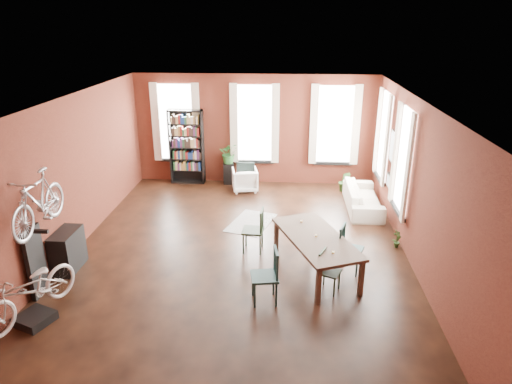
# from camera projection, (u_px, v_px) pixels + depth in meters

# --- Properties ---
(room) EXTENTS (9.00, 9.04, 3.22)m
(room) POSITION_uv_depth(u_px,v_px,m) (253.00, 147.00, 9.48)
(room) COLOR black
(room) RESTS_ON ground
(dining_table) EXTENTS (1.76, 2.41, 0.75)m
(dining_table) POSITION_uv_depth(u_px,v_px,m) (315.00, 254.00, 8.83)
(dining_table) COLOR #4C392D
(dining_table) RESTS_ON ground
(dining_chair_a) EXTENTS (0.52, 0.52, 0.99)m
(dining_chair_a) POSITION_uv_depth(u_px,v_px,m) (264.00, 276.00, 7.84)
(dining_chair_a) COLOR #193737
(dining_chair_a) RESTS_ON ground
(dining_chair_b) EXTENTS (0.47, 0.47, 0.95)m
(dining_chair_b) POSITION_uv_depth(u_px,v_px,m) (253.00, 230.00, 9.59)
(dining_chair_b) COLOR black
(dining_chair_b) RESTS_ON ground
(dining_chair_c) EXTENTS (0.47, 0.47, 0.78)m
(dining_chair_c) POSITION_uv_depth(u_px,v_px,m) (330.00, 272.00, 8.18)
(dining_chair_c) COLOR #1C2F1B
(dining_chair_c) RESTS_ON ground
(dining_chair_d) EXTENTS (0.55, 0.55, 0.93)m
(dining_chair_d) POSITION_uv_depth(u_px,v_px,m) (351.00, 249.00, 8.81)
(dining_chair_d) COLOR #193836
(dining_chair_d) RESTS_ON ground
(bookshelf) EXTENTS (1.00, 0.32, 2.20)m
(bookshelf) POSITION_uv_depth(u_px,v_px,m) (187.00, 147.00, 13.43)
(bookshelf) COLOR black
(bookshelf) RESTS_ON ground
(white_armchair) EXTENTS (0.80, 0.77, 0.71)m
(white_armchair) POSITION_uv_depth(u_px,v_px,m) (245.00, 179.00, 13.04)
(white_armchair) COLOR white
(white_armchair) RESTS_ON ground
(cream_sofa) EXTENTS (0.61, 2.08, 0.81)m
(cream_sofa) POSITION_uv_depth(u_px,v_px,m) (363.00, 194.00, 11.76)
(cream_sofa) COLOR beige
(cream_sofa) RESTS_ON ground
(striped_rug) EXTENTS (1.25, 1.60, 0.01)m
(striped_rug) POSITION_uv_depth(u_px,v_px,m) (251.00, 223.00, 11.07)
(striped_rug) COLOR black
(striped_rug) RESTS_ON ground
(bike_trainer) EXTENTS (0.66, 0.66, 0.15)m
(bike_trainer) POSITION_uv_depth(u_px,v_px,m) (35.00, 319.00, 7.42)
(bike_trainer) COLOR black
(bike_trainer) RESTS_ON ground
(bike_wall_rack) EXTENTS (0.16, 0.60, 1.30)m
(bike_wall_rack) POSITION_uv_depth(u_px,v_px,m) (36.00, 262.00, 7.99)
(bike_wall_rack) COLOR black
(bike_wall_rack) RESTS_ON ground
(console_table) EXTENTS (0.40, 0.80, 0.80)m
(console_table) POSITION_uv_depth(u_px,v_px,m) (68.00, 250.00, 8.91)
(console_table) COLOR black
(console_table) RESTS_ON ground
(plant_stand) EXTENTS (0.35, 0.35, 0.63)m
(plant_stand) POSITION_uv_depth(u_px,v_px,m) (229.00, 173.00, 13.63)
(plant_stand) COLOR black
(plant_stand) RESTS_ON ground
(plant_by_sofa) EXTENTS (0.41, 0.64, 0.27)m
(plant_by_sofa) POSITION_uv_depth(u_px,v_px,m) (344.00, 187.00, 13.05)
(plant_by_sofa) COLOR #2D5823
(plant_by_sofa) RESTS_ON ground
(plant_small) EXTENTS (0.42, 0.43, 0.14)m
(plant_small) POSITION_uv_depth(u_px,v_px,m) (396.00, 244.00, 9.86)
(plant_small) COLOR #2A5120
(plant_small) RESTS_ON ground
(bicycle_floor) EXTENTS (0.91, 1.10, 1.79)m
(bicycle_floor) POSITION_uv_depth(u_px,v_px,m) (26.00, 267.00, 7.06)
(bicycle_floor) COLOR beige
(bicycle_floor) RESTS_ON bike_trainer
(bicycle_hung) EXTENTS (0.47, 1.00, 1.66)m
(bicycle_hung) POSITION_uv_depth(u_px,v_px,m) (35.00, 183.00, 7.45)
(bicycle_hung) COLOR #A5A8AD
(bicycle_hung) RESTS_ON bike_wall_rack
(plant_on_stand) EXTENTS (0.63, 0.69, 0.48)m
(plant_on_stand) POSITION_uv_depth(u_px,v_px,m) (229.00, 155.00, 13.43)
(plant_on_stand) COLOR #276026
(plant_on_stand) RESTS_ON plant_stand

